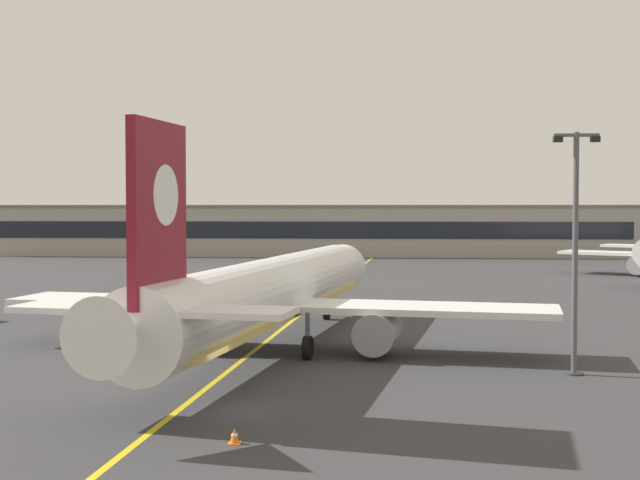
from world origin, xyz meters
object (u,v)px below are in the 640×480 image
airliner_foreground (271,294)px  safety_cone_by_tail (234,436)px  apron_lamp_post (575,248)px  safety_cone_by_nose_gear (299,311)px

airliner_foreground → safety_cone_by_tail: airliner_foreground is taller
apron_lamp_post → safety_cone_by_nose_gear: bearing=125.2°
apron_lamp_post → safety_cone_by_nose_gear: (-15.85, 22.49, -6.03)m
apron_lamp_post → safety_cone_by_nose_gear: 28.16m
apron_lamp_post → safety_cone_by_nose_gear: apron_lamp_post is taller
airliner_foreground → apron_lamp_post: apron_lamp_post is taller
apron_lamp_post → safety_cone_by_tail: (-14.69, -13.43, -6.03)m
safety_cone_by_tail → airliner_foreground: bearing=93.4°
airliner_foreground → safety_cone_by_nose_gear: airliner_foreground is taller
airliner_foreground → safety_cone_by_nose_gear: (-0.05, 17.06, -3.11)m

